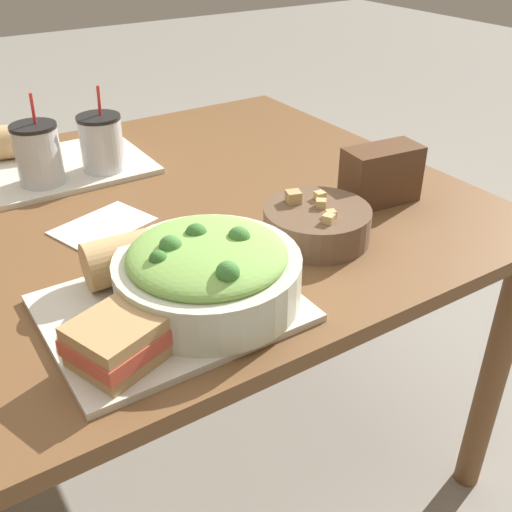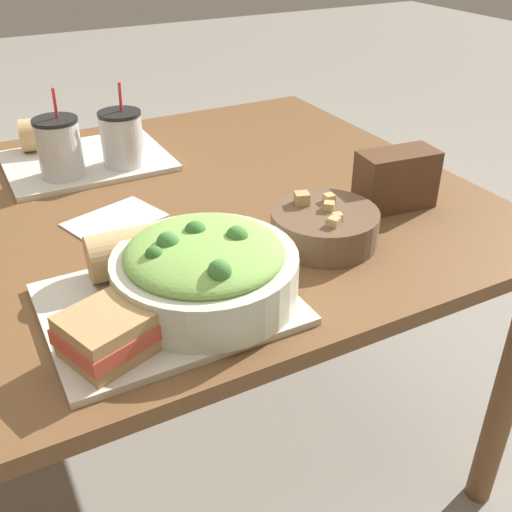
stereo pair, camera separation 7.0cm
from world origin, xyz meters
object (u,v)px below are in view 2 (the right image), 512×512
baguette_far (45,134)px  chip_bag (396,179)px  sandwich_near (120,327)px  salad_bowl (207,267)px  drink_cup_dark (60,149)px  napkin_folded (115,220)px  soup_bowl (324,225)px  drink_cup_red (122,140)px  baguette_near (123,253)px

baguette_far → chip_bag: bearing=-125.8°
baguette_far → sandwich_near: bearing=-172.2°
salad_bowl → drink_cup_dark: size_ratio=1.45×
chip_bag → napkin_folded: size_ratio=0.81×
salad_bowl → baguette_far: bearing=96.9°
sandwich_near → soup_bowl: bearing=-2.7°
salad_bowl → napkin_folded: 0.35m
soup_bowl → drink_cup_red: size_ratio=1.03×
baguette_near → baguette_far: same height
drink_cup_red → baguette_far: bearing=127.4°
baguette_near → baguette_far: 0.65m
salad_bowl → drink_cup_dark: drink_cup_dark is taller
sandwich_near → salad_bowl: bearing=-0.6°
baguette_far → drink_cup_red: size_ratio=0.63×
baguette_far → drink_cup_dark: size_ratio=0.61×
drink_cup_red → chip_bag: (0.43, -0.45, -0.01)m
drink_cup_red → napkin_folded: (-0.10, -0.25, -0.07)m
salad_bowl → napkin_folded: salad_bowl is taller
soup_bowl → drink_cup_dark: drink_cup_dark is taller
napkin_folded → baguette_far: bearing=95.5°
soup_bowl → baguette_near: size_ratio=1.75×
chip_bag → napkin_folded: chip_bag is taller
drink_cup_red → chip_bag: size_ratio=1.15×
napkin_folded → sandwich_near: bearing=-105.0°
baguette_near → drink_cup_dark: drink_cup_dark is taller
salad_bowl → soup_bowl: size_ratio=1.45×
salad_bowl → baguette_near: (-0.10, 0.12, -0.01)m
soup_bowl → chip_bag: size_ratio=1.19×
baguette_near → chip_bag: 0.58m
baguette_far → napkin_folded: baguette_far is taller
sandwich_near → baguette_far: bearing=65.8°
soup_bowl → napkin_folded: 0.42m
baguette_near → soup_bowl: bearing=-93.4°
baguette_far → drink_cup_red: (0.14, -0.18, 0.02)m
sandwich_near → drink_cup_red: size_ratio=0.95×
baguette_far → chip_bag: 0.86m
salad_bowl → soup_bowl: bearing=15.8°
sandwich_near → baguette_near: (0.06, 0.18, 0.01)m
soup_bowl → napkin_folded: size_ratio=0.96×
sandwich_near → drink_cup_red: bearing=52.5°
sandwich_near → drink_cup_dark: drink_cup_dark is taller
baguette_near → chip_bag: chip_bag is taller
soup_bowl → chip_bag: 0.22m
baguette_near → napkin_folded: 0.23m
drink_cup_red → baguette_near: bearing=-107.4°
napkin_folded → chip_bag: bearing=-21.3°
baguette_far → napkin_folded: 0.44m
baguette_far → chip_bag: size_ratio=0.73×
sandwich_near → baguette_far: size_ratio=1.50×
sandwich_near → drink_cup_dark: (0.06, 0.64, 0.03)m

